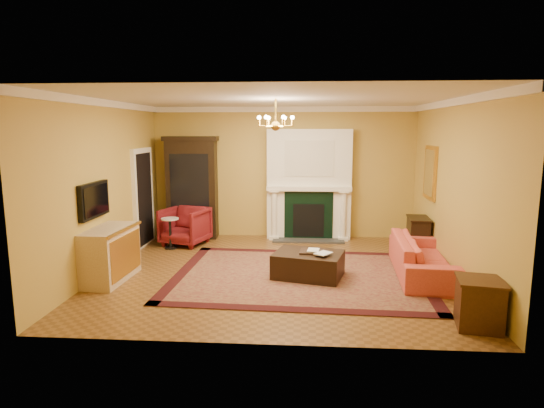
# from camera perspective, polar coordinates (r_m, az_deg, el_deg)

# --- Properties ---
(floor) EXTENTS (6.00, 5.50, 0.02)m
(floor) POSITION_cam_1_polar(r_m,az_deg,el_deg) (8.14, 0.44, -8.57)
(floor) COLOR brown
(floor) RESTS_ON ground
(ceiling) EXTENTS (6.00, 5.50, 0.02)m
(ceiling) POSITION_cam_1_polar(r_m,az_deg,el_deg) (7.76, 0.47, 13.16)
(ceiling) COLOR silver
(ceiling) RESTS_ON wall_back
(wall_back) EXTENTS (6.00, 0.02, 3.00)m
(wall_back) POSITION_cam_1_polar(r_m,az_deg,el_deg) (10.55, 1.39, 3.95)
(wall_back) COLOR #B69441
(wall_back) RESTS_ON floor
(wall_front) EXTENTS (6.00, 0.02, 3.00)m
(wall_front) POSITION_cam_1_polar(r_m,az_deg,el_deg) (5.09, -1.49, -1.96)
(wall_front) COLOR #B69441
(wall_front) RESTS_ON floor
(wall_left) EXTENTS (0.02, 5.50, 3.00)m
(wall_left) POSITION_cam_1_polar(r_m,az_deg,el_deg) (8.54, -20.16, 2.09)
(wall_left) COLOR #B69441
(wall_left) RESTS_ON floor
(wall_right) EXTENTS (0.02, 5.50, 3.00)m
(wall_right) POSITION_cam_1_polar(r_m,az_deg,el_deg) (8.19, 21.97, 1.69)
(wall_right) COLOR #B69441
(wall_right) RESTS_ON floor
(fireplace) EXTENTS (1.90, 0.70, 2.50)m
(fireplace) POSITION_cam_1_polar(r_m,az_deg,el_deg) (10.38, 4.65, 2.14)
(fireplace) COLOR white
(fireplace) RESTS_ON wall_back
(crown_molding) EXTENTS (6.00, 5.50, 0.12)m
(crown_molding) POSITION_cam_1_polar(r_m,az_deg,el_deg) (8.71, 0.87, 12.29)
(crown_molding) COLOR white
(crown_molding) RESTS_ON ceiling
(doorway) EXTENTS (0.08, 1.05, 2.10)m
(doorway) POSITION_cam_1_polar(r_m,az_deg,el_deg) (10.14, -15.83, 0.79)
(doorway) COLOR white
(doorway) RESTS_ON wall_left
(tv_panel) EXTENTS (0.09, 0.95, 0.58)m
(tv_panel) POSITION_cam_1_polar(r_m,az_deg,el_deg) (7.99, -21.42, 0.46)
(tv_panel) COLOR black
(tv_panel) RESTS_ON wall_left
(gilt_mirror) EXTENTS (0.06, 0.76, 1.05)m
(gilt_mirror) POSITION_cam_1_polar(r_m,az_deg,el_deg) (9.50, 19.22, 3.73)
(gilt_mirror) COLOR gold
(gilt_mirror) RESTS_ON wall_right
(chandelier) EXTENTS (0.63, 0.55, 0.53)m
(chandelier) POSITION_cam_1_polar(r_m,az_deg,el_deg) (7.74, 0.46, 10.19)
(chandelier) COLOR gold
(chandelier) RESTS_ON ceiling
(oriental_rug) EXTENTS (4.41, 3.38, 0.02)m
(oriental_rug) POSITION_cam_1_polar(r_m,az_deg,el_deg) (7.93, 3.47, -8.94)
(oriental_rug) COLOR #4F111A
(oriental_rug) RESTS_ON floor
(china_cabinet) EXTENTS (1.14, 0.57, 2.24)m
(china_cabinet) POSITION_cam_1_polar(r_m,az_deg,el_deg) (10.62, -9.96, 1.78)
(china_cabinet) COLOR black
(china_cabinet) RESTS_ON floor
(wingback_armchair) EXTENTS (1.07, 1.04, 0.90)m
(wingback_armchair) POSITION_cam_1_polar(r_m,az_deg,el_deg) (10.08, -10.86, -2.52)
(wingback_armchair) COLOR maroon
(wingback_armchair) RESTS_ON floor
(pedestal_table) EXTENTS (0.37, 0.37, 0.66)m
(pedestal_table) POSITION_cam_1_polar(r_m,az_deg,el_deg) (9.80, -12.65, -3.32)
(pedestal_table) COLOR black
(pedestal_table) RESTS_ON floor
(commode) EXTENTS (0.63, 1.22, 0.89)m
(commode) POSITION_cam_1_polar(r_m,az_deg,el_deg) (8.06, -19.74, -5.96)
(commode) COLOR beige
(commode) RESTS_ON floor
(coral_sofa) EXTENTS (0.82, 2.27, 0.87)m
(coral_sofa) POSITION_cam_1_polar(r_m,az_deg,el_deg) (8.25, 18.37, -5.60)
(coral_sofa) COLOR #D35243
(coral_sofa) RESTS_ON floor
(end_table) EXTENTS (0.61, 0.61, 0.61)m
(end_table) POSITION_cam_1_polar(r_m,az_deg,el_deg) (6.45, 24.57, -11.43)
(end_table) COLOR #3D2010
(end_table) RESTS_ON floor
(console_table) EXTENTS (0.43, 0.69, 0.73)m
(console_table) POSITION_cam_1_polar(r_m,az_deg,el_deg) (9.59, 17.83, -3.93)
(console_table) COLOR black
(console_table) RESTS_ON floor
(leather_ottoman) EXTENTS (1.28, 1.06, 0.42)m
(leather_ottoman) POSITION_cam_1_polar(r_m,az_deg,el_deg) (7.81, 4.58, -7.58)
(leather_ottoman) COLOR black
(leather_ottoman) RESTS_ON oriental_rug
(ottoman_tray) EXTENTS (0.47, 0.38, 0.03)m
(ottoman_tray) POSITION_cam_1_polar(r_m,az_deg,el_deg) (7.76, 5.16, -5.99)
(ottoman_tray) COLOR black
(ottoman_tray) RESTS_ON leather_ottoman
(book_a) EXTENTS (0.20, 0.05, 0.26)m
(book_a) POSITION_cam_1_polar(r_m,az_deg,el_deg) (7.73, 4.50, -4.93)
(book_a) COLOR gray
(book_a) RESTS_ON ottoman_tray
(book_b) EXTENTS (0.18, 0.14, 0.28)m
(book_b) POSITION_cam_1_polar(r_m,az_deg,el_deg) (7.60, 5.83, -5.11)
(book_b) COLOR gray
(book_b) RESTS_ON ottoman_tray
(topiary_left) EXTENTS (0.15, 0.15, 0.41)m
(topiary_left) POSITION_cam_1_polar(r_m,az_deg,el_deg) (10.33, 0.69, 3.58)
(topiary_left) COLOR gray
(topiary_left) RESTS_ON fireplace
(topiary_right) EXTENTS (0.15, 0.15, 0.40)m
(topiary_right) POSITION_cam_1_polar(r_m,az_deg,el_deg) (10.34, 8.44, 3.46)
(topiary_right) COLOR gray
(topiary_right) RESTS_ON fireplace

